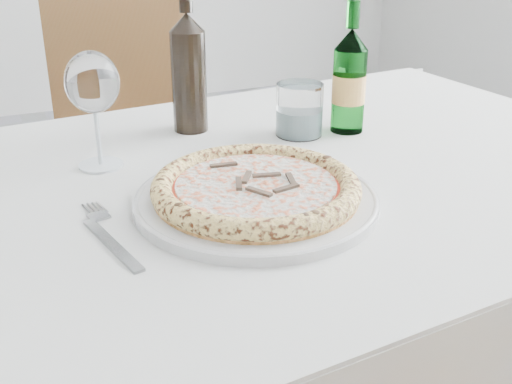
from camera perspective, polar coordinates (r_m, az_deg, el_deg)
dining_table at (r=1.01m, az=-2.27°, el=-3.43°), size 1.53×0.99×0.76m
chair_far at (r=1.79m, az=-11.58°, el=3.91°), size 0.46×0.46×0.93m
plate at (r=0.88m, az=0.00°, el=-0.66°), size 0.34×0.34×0.02m
pizza at (r=0.88m, az=-0.00°, el=0.37°), size 0.29×0.29×0.03m
fork at (r=0.82m, az=-13.04°, el=-3.79°), size 0.04×0.22×0.00m
wine_glass at (r=1.01m, az=-14.33°, el=9.20°), size 0.08×0.08×0.18m
tumbler at (r=1.15m, az=3.87°, el=7.00°), size 0.08×0.08×0.09m
beer_bottle at (r=1.17m, az=8.29°, el=9.74°), size 0.06×0.06×0.23m
wine_bottle at (r=1.17m, az=-6.00°, el=10.63°), size 0.06×0.06×0.26m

